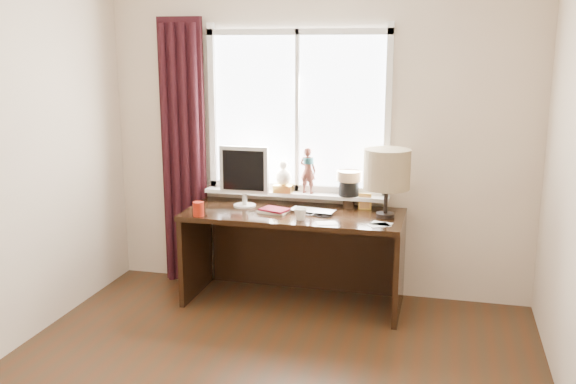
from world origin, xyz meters
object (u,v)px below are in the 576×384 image
(mug, at_px, (300,214))
(desk, at_px, (296,239))
(laptop, at_px, (313,211))
(monitor, at_px, (244,173))
(table_lamp, at_px, (387,170))
(red_cup, at_px, (198,209))

(mug, xyz_separation_m, desk, (-0.10, 0.30, -0.29))
(laptop, bearing_deg, mug, -92.85)
(laptop, bearing_deg, monitor, -176.94)
(mug, xyz_separation_m, monitor, (-0.53, 0.29, 0.23))
(desk, relative_size, monitor, 3.47)
(laptop, distance_m, table_lamp, 0.66)
(laptop, xyz_separation_m, table_lamp, (0.56, 0.02, 0.35))
(mug, distance_m, red_cup, 0.78)
(desk, height_order, monitor, monitor)
(mug, relative_size, table_lamp, 0.18)
(mug, relative_size, red_cup, 0.86)
(red_cup, bearing_deg, table_lamp, 13.07)
(laptop, distance_m, mug, 0.23)
(red_cup, distance_m, table_lamp, 1.45)
(red_cup, relative_size, desk, 0.06)
(red_cup, bearing_deg, desk, 29.23)
(table_lamp, bearing_deg, red_cup, -166.93)
(laptop, relative_size, desk, 0.20)
(red_cup, bearing_deg, mug, 5.77)
(red_cup, bearing_deg, monitor, 55.87)
(red_cup, height_order, desk, red_cup)
(desk, bearing_deg, red_cup, -150.77)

